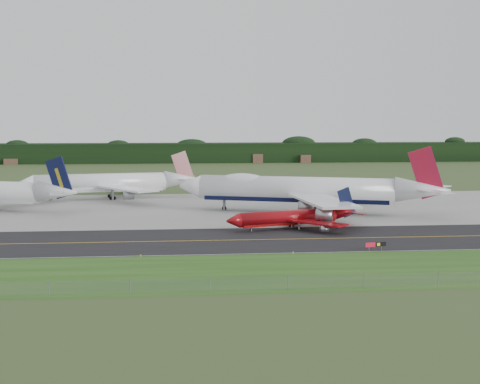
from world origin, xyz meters
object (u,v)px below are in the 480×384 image
Objects in this scene: taxiway_sign at (376,245)px; jet_ba_747 at (305,190)px; jet_star_tail at (111,183)px; jet_red_737 at (295,217)px.

jet_ba_747 is at bearing 93.82° from taxiway_sign.
jet_red_737 is at bearing -53.15° from jet_star_tail.
jet_ba_747 reaches higher than jet_red_737.
jet_star_tail is (-50.26, 67.06, 2.62)m from jet_red_737.
taxiway_sign is at bearing -57.21° from jet_star_tail.
jet_red_737 is 7.62× the size of taxiway_sign.
jet_ba_747 is 70.77m from jet_star_tail.
taxiway_sign is at bearing -86.18° from jet_ba_747.
jet_red_737 is 0.58× the size of jet_star_tail.
taxiway_sign is (3.68, -55.11, -5.48)m from jet_ba_747.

